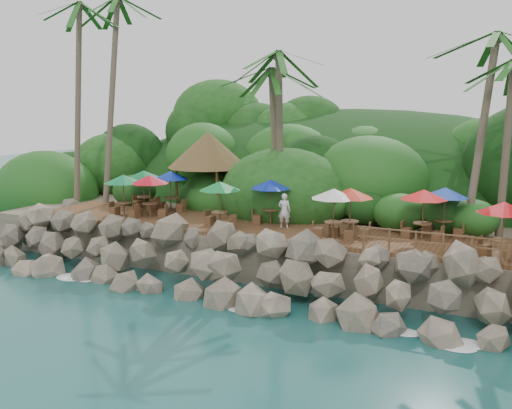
% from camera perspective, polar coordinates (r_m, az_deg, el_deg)
% --- Properties ---
extents(ground, '(140.00, 140.00, 0.00)m').
position_cam_1_polar(ground, '(25.31, -6.05, -9.70)').
color(ground, '#19514F').
rests_on(ground, ground).
extents(land_base, '(32.00, 25.20, 2.10)m').
position_cam_1_polar(land_base, '(39.06, 6.44, -1.16)').
color(land_base, gray).
rests_on(land_base, ground).
extents(jungle_hill, '(44.80, 28.00, 15.40)m').
position_cam_1_polar(jungle_hill, '(46.27, 9.54, -0.85)').
color(jungle_hill, '#143811').
rests_on(jungle_hill, ground).
extents(seawall, '(29.00, 4.00, 2.30)m').
position_cam_1_polar(seawall, '(26.59, -3.80, -6.10)').
color(seawall, gray).
rests_on(seawall, ground).
extents(terrace, '(26.00, 5.00, 0.20)m').
position_cam_1_polar(terrace, '(29.77, 0.00, -2.28)').
color(terrace, brown).
rests_on(terrace, land_base).
extents(jungle_foliage, '(44.00, 16.00, 12.00)m').
position_cam_1_polar(jungle_foliage, '(38.35, 5.91, -2.96)').
color(jungle_foliage, '#143811').
rests_on(jungle_foliage, ground).
extents(foam_line, '(25.20, 0.80, 0.06)m').
position_cam_1_polar(foam_line, '(25.54, -5.69, -9.44)').
color(foam_line, white).
rests_on(foam_line, ground).
extents(palms, '(31.30, 6.79, 14.07)m').
position_cam_1_polar(palms, '(32.03, 1.19, 16.61)').
color(palms, brown).
rests_on(palms, ground).
extents(palapa, '(4.95, 4.95, 4.60)m').
position_cam_1_polar(palapa, '(35.11, -4.78, 5.45)').
color(palapa, brown).
rests_on(palapa, ground).
extents(dining_clusters, '(21.97, 5.37, 2.35)m').
position_cam_1_polar(dining_clusters, '(29.02, 1.51, 1.51)').
color(dining_clusters, brown).
rests_on(dining_clusters, terrace).
extents(railing, '(6.10, 0.10, 1.00)m').
position_cam_1_polar(railing, '(24.73, 16.81, -3.52)').
color(railing, brown).
rests_on(railing, terrace).
extents(waiter, '(0.70, 0.52, 1.78)m').
position_cam_1_polar(waiter, '(28.99, 2.83, -0.62)').
color(waiter, silver).
rests_on(waiter, terrace).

